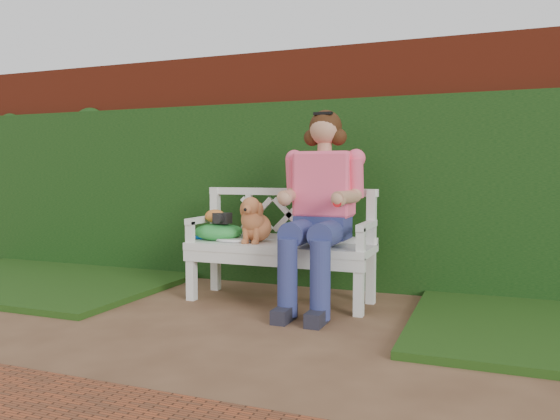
% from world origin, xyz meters
% --- Properties ---
extents(ground, '(60.00, 60.00, 0.00)m').
position_xyz_m(ground, '(0.00, 0.00, 0.00)').
color(ground, brown).
extents(brick_wall, '(10.00, 0.30, 2.20)m').
position_xyz_m(brick_wall, '(0.00, 1.90, 1.10)').
color(brick_wall, maroon).
rests_on(brick_wall, ground).
extents(ivy_hedge, '(10.00, 0.18, 1.70)m').
position_xyz_m(ivy_hedge, '(0.00, 1.68, 0.85)').
color(ivy_hedge, '#244615').
rests_on(ivy_hedge, ground).
extents(grass_left, '(2.60, 2.00, 0.05)m').
position_xyz_m(grass_left, '(-2.40, 0.90, 0.03)').
color(grass_left, '#183914').
rests_on(grass_left, ground).
extents(garden_bench, '(1.62, 0.72, 0.48)m').
position_xyz_m(garden_bench, '(0.02, 0.96, 0.24)').
color(garden_bench, white).
rests_on(garden_bench, ground).
extents(seated_woman, '(0.79, 0.98, 1.58)m').
position_xyz_m(seated_woman, '(0.38, 0.94, 0.79)').
color(seated_woman, '#E13839').
rests_on(seated_woman, ground).
extents(dog, '(0.34, 0.40, 0.38)m').
position_xyz_m(dog, '(-0.19, 0.95, 0.67)').
color(dog, olive).
rests_on(dog, garden_bench).
extents(tennis_racket, '(0.67, 0.33, 0.03)m').
position_xyz_m(tennis_racket, '(-0.42, 0.96, 0.50)').
color(tennis_racket, white).
rests_on(tennis_racket, garden_bench).
extents(green_bag, '(0.48, 0.41, 0.14)m').
position_xyz_m(green_bag, '(-0.55, 0.98, 0.55)').
color(green_bag, '#337D2F').
rests_on(green_bag, garden_bench).
extents(camera_item, '(0.14, 0.11, 0.09)m').
position_xyz_m(camera_item, '(-0.50, 0.95, 0.67)').
color(camera_item, black).
rests_on(camera_item, green_bag).
extents(baseball_glove, '(0.21, 0.18, 0.12)m').
position_xyz_m(baseball_glove, '(-0.58, 0.98, 0.68)').
color(baseball_glove, orange).
rests_on(baseball_glove, green_bag).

